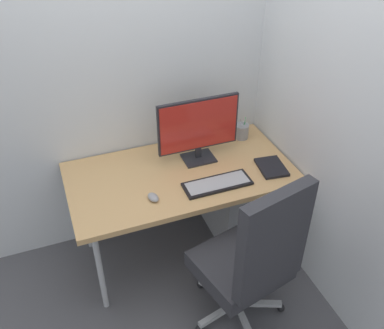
{
  "coord_description": "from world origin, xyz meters",
  "views": [
    {
      "loc": [
        -0.73,
        -2.12,
        2.38
      ],
      "look_at": [
        0.05,
        -0.08,
        0.82
      ],
      "focal_mm": 40.3,
      "sensor_mm": 36.0,
      "label": 1
    }
  ],
  "objects_px": {
    "keyboard": "(217,184)",
    "notebook": "(271,167)",
    "mouse": "(153,197)",
    "filing_cabinet": "(242,196)",
    "pen_holder": "(242,131)",
    "monitor": "(198,127)",
    "office_chair": "(252,259)"
  },
  "relations": [
    {
      "from": "pen_holder",
      "to": "notebook",
      "type": "height_order",
      "value": "pen_holder"
    },
    {
      "from": "pen_holder",
      "to": "notebook",
      "type": "bearing_deg",
      "value": -87.85
    },
    {
      "from": "notebook",
      "to": "office_chair",
      "type": "bearing_deg",
      "value": -119.87
    },
    {
      "from": "filing_cabinet",
      "to": "monitor",
      "type": "height_order",
      "value": "monitor"
    },
    {
      "from": "keyboard",
      "to": "pen_holder",
      "type": "height_order",
      "value": "pen_holder"
    },
    {
      "from": "notebook",
      "to": "keyboard",
      "type": "bearing_deg",
      "value": -168.08
    },
    {
      "from": "filing_cabinet",
      "to": "mouse",
      "type": "height_order",
      "value": "mouse"
    },
    {
      "from": "monitor",
      "to": "notebook",
      "type": "relative_size",
      "value": 2.48
    },
    {
      "from": "office_chair",
      "to": "monitor",
      "type": "height_order",
      "value": "monitor"
    },
    {
      "from": "office_chair",
      "to": "pen_holder",
      "type": "distance_m",
      "value": 1.04
    },
    {
      "from": "keyboard",
      "to": "notebook",
      "type": "relative_size",
      "value": 1.94
    },
    {
      "from": "monitor",
      "to": "notebook",
      "type": "bearing_deg",
      "value": -34.77
    },
    {
      "from": "monitor",
      "to": "pen_holder",
      "type": "distance_m",
      "value": 0.45
    },
    {
      "from": "filing_cabinet",
      "to": "mouse",
      "type": "xyz_separation_m",
      "value": [
        -0.75,
        -0.27,
        0.43
      ]
    },
    {
      "from": "office_chair",
      "to": "filing_cabinet",
      "type": "bearing_deg",
      "value": 66.38
    },
    {
      "from": "filing_cabinet",
      "to": "monitor",
      "type": "bearing_deg",
      "value": 173.37
    },
    {
      "from": "office_chair",
      "to": "filing_cabinet",
      "type": "xyz_separation_m",
      "value": [
        0.34,
        0.77,
        -0.25
      ]
    },
    {
      "from": "office_chair",
      "to": "pen_holder",
      "type": "height_order",
      "value": "office_chair"
    },
    {
      "from": "filing_cabinet",
      "to": "notebook",
      "type": "height_order",
      "value": "notebook"
    },
    {
      "from": "filing_cabinet",
      "to": "notebook",
      "type": "relative_size",
      "value": 2.8
    },
    {
      "from": "mouse",
      "to": "monitor",
      "type": "bearing_deg",
      "value": 23.54
    },
    {
      "from": "keyboard",
      "to": "notebook",
      "type": "bearing_deg",
      "value": 4.72
    },
    {
      "from": "filing_cabinet",
      "to": "pen_holder",
      "type": "relative_size",
      "value": 3.83
    },
    {
      "from": "office_chair",
      "to": "keyboard",
      "type": "bearing_deg",
      "value": 90.0
    },
    {
      "from": "keyboard",
      "to": "pen_holder",
      "type": "distance_m",
      "value": 0.59
    },
    {
      "from": "filing_cabinet",
      "to": "pen_holder",
      "type": "height_order",
      "value": "pen_holder"
    },
    {
      "from": "keyboard",
      "to": "mouse",
      "type": "distance_m",
      "value": 0.41
    },
    {
      "from": "monitor",
      "to": "office_chair",
      "type": "bearing_deg",
      "value": -89.66
    },
    {
      "from": "mouse",
      "to": "pen_holder",
      "type": "xyz_separation_m",
      "value": [
        0.8,
        0.44,
        0.04
      ]
    },
    {
      "from": "keyboard",
      "to": "notebook",
      "type": "height_order",
      "value": "same"
    },
    {
      "from": "monitor",
      "to": "keyboard",
      "type": "height_order",
      "value": "monitor"
    },
    {
      "from": "filing_cabinet",
      "to": "mouse",
      "type": "relative_size",
      "value": 7.02
    }
  ]
}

